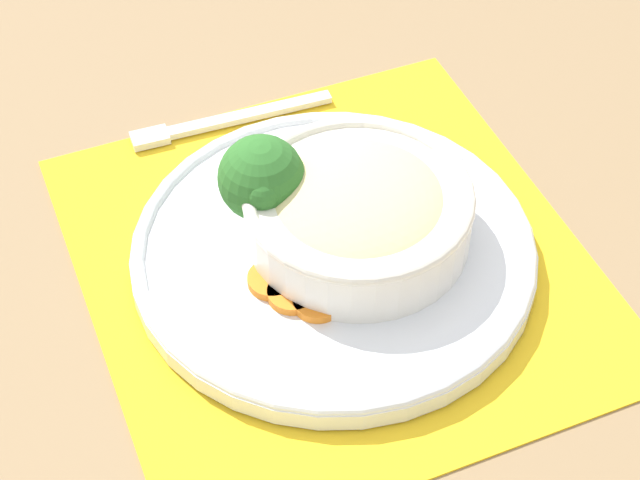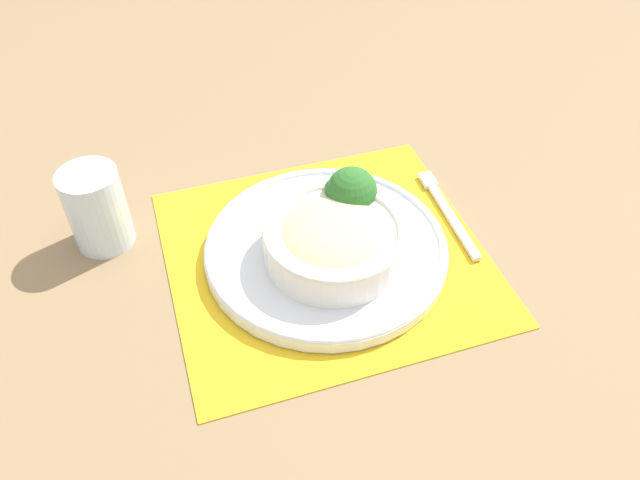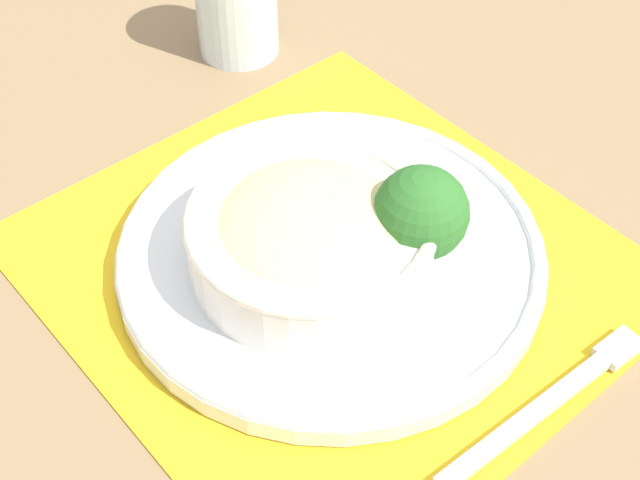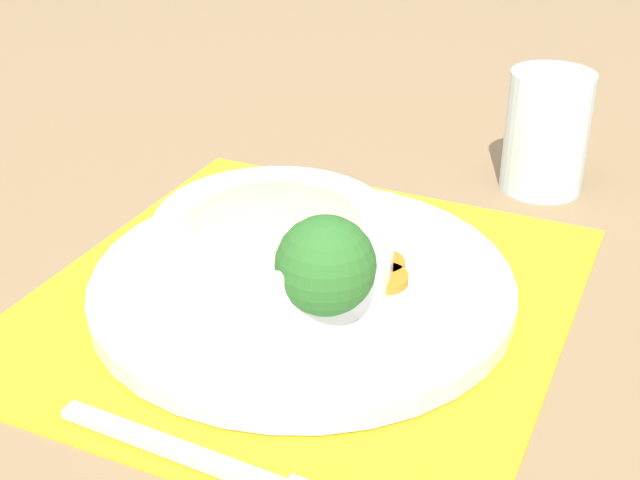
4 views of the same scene
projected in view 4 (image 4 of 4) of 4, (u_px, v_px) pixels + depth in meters
ground_plane at (303, 300)px, 0.67m from camera, size 4.00×4.00×0.00m
placemat at (303, 297)px, 0.66m from camera, size 0.45×0.43×0.00m
plate at (302, 282)px, 0.66m from camera, size 0.31×0.31×0.02m
bowl at (274, 239)px, 0.65m from camera, size 0.18×0.18×0.06m
broccoli_floret at (326, 265)px, 0.58m from camera, size 0.07×0.07×0.08m
carrot_slice_near at (383, 278)px, 0.65m from camera, size 0.04×0.04×0.01m
carrot_slice_middle at (380, 264)px, 0.67m from camera, size 0.04×0.04×0.01m
carrot_slice_far at (369, 252)px, 0.68m from camera, size 0.04×0.04×0.01m
water_glass at (546, 138)px, 0.81m from camera, size 0.08×0.08×0.11m
fork at (221, 466)px, 0.50m from camera, size 0.05×0.18×0.01m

